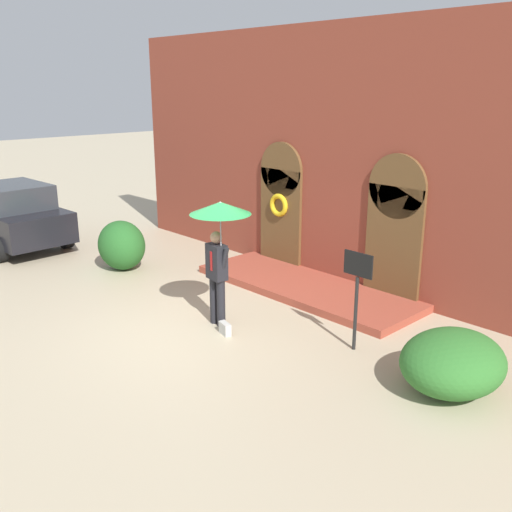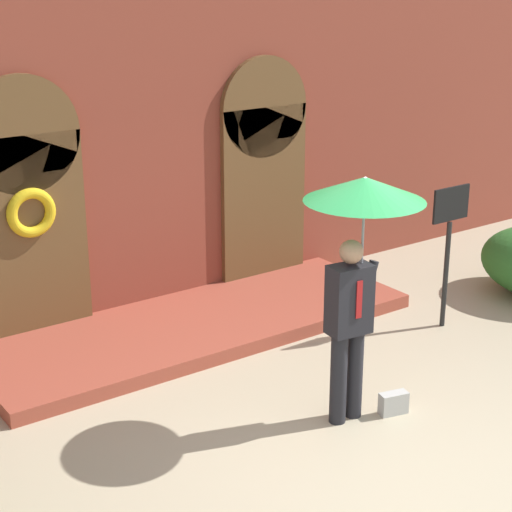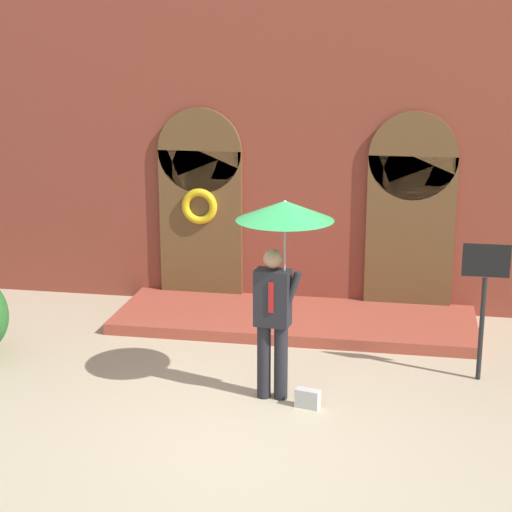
# 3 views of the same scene
# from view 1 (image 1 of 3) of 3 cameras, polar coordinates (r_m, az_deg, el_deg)

# --- Properties ---
(ground_plane) EXTENTS (80.00, 80.00, 0.00)m
(ground_plane) POSITION_cam_1_polar(r_m,az_deg,el_deg) (10.63, -6.22, -7.36)
(ground_plane) COLOR tan
(building_facade) EXTENTS (14.00, 2.30, 5.60)m
(building_facade) POSITION_cam_1_polar(r_m,az_deg,el_deg) (12.75, 8.56, 9.16)
(building_facade) COLOR brown
(building_facade) RESTS_ON ground
(person_with_umbrella) EXTENTS (1.10, 1.10, 2.36)m
(person_with_umbrella) POSITION_cam_1_polar(r_m,az_deg,el_deg) (10.16, -3.68, 2.98)
(person_with_umbrella) COLOR black
(person_with_umbrella) RESTS_ON ground
(handbag) EXTENTS (0.30, 0.18, 0.22)m
(handbag) POSITION_cam_1_polar(r_m,az_deg,el_deg) (10.38, -3.12, -7.25)
(handbag) COLOR #B7B7B2
(handbag) RESTS_ON ground
(sign_post) EXTENTS (0.56, 0.06, 1.72)m
(sign_post) POSITION_cam_1_polar(r_m,az_deg,el_deg) (9.55, 10.08, -2.87)
(sign_post) COLOR black
(sign_post) RESTS_ON ground
(shrub_left) EXTENTS (1.27, 1.07, 1.20)m
(shrub_left) POSITION_cam_1_polar(r_m,az_deg,el_deg) (14.17, -13.29, 1.06)
(shrub_left) COLOR #235B23
(shrub_left) RESTS_ON ground
(shrub_right) EXTENTS (1.44, 1.70, 0.90)m
(shrub_right) POSITION_cam_1_polar(r_m,az_deg,el_deg) (8.92, 19.07, -10.01)
(shrub_right) COLOR #2D6B28
(shrub_right) RESTS_ON ground
(parked_car) EXTENTS (4.16, 2.13, 1.76)m
(parked_car) POSITION_cam_1_polar(r_m,az_deg,el_deg) (17.10, -23.24, 3.78)
(parked_car) COLOR black
(parked_car) RESTS_ON ground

